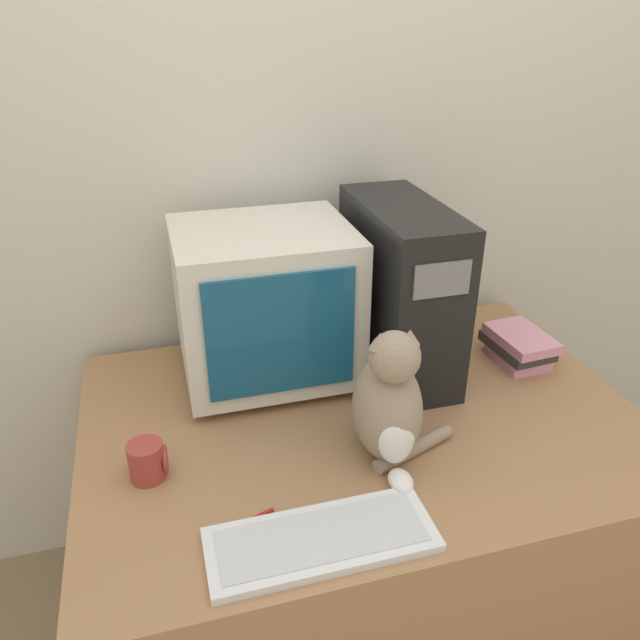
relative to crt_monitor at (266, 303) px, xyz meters
name	(u,v)px	position (x,y,z in m)	size (l,w,h in m)	color
wall_back	(305,169)	(0.19, 0.30, 0.27)	(7.00, 0.05, 2.50)	beige
desk	(358,524)	(0.19, -0.25, -0.60)	(1.38, 0.97, 0.76)	#9E7047
crt_monitor	(266,303)	(0.00, 0.00, 0.00)	(0.45, 0.39, 0.43)	beige
computer_tower	(399,290)	(0.36, -0.05, 0.02)	(0.20, 0.48, 0.47)	black
keyboard	(321,539)	(-0.03, -0.63, -0.21)	(0.45, 0.17, 0.02)	silver
cat	(388,405)	(0.19, -0.42, -0.08)	(0.26, 0.26, 0.34)	gray
book_stack	(519,346)	(0.71, -0.13, -0.17)	(0.15, 0.22, 0.09)	pink
pen	(243,524)	(-0.17, -0.54, -0.22)	(0.14, 0.05, 0.01)	maroon
mug	(148,461)	(-0.34, -0.34, -0.18)	(0.08, 0.08, 0.09)	#9E382D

